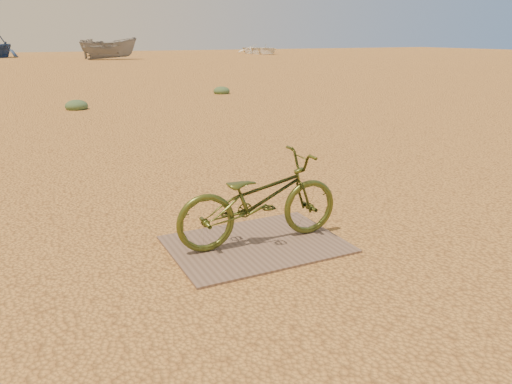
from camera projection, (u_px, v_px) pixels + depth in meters
name	position (u px, v px, depth m)	size (l,w,h in m)	color
ground	(243.00, 225.00, 5.17)	(120.00, 120.00, 0.00)	gold
plywood_board	(256.00, 244.00, 4.66)	(1.58, 1.15, 0.02)	#735C4E
bicycle	(259.00, 199.00, 4.58)	(0.56, 1.59, 0.84)	#434F1C
boat_mid_right	(109.00, 49.00, 39.67)	(1.65, 4.40, 1.70)	gray
boat_far_right	(261.00, 49.00, 51.04)	(3.47, 4.85, 1.01)	white
kale_a	(77.00, 109.00, 13.21)	(0.59, 0.59, 0.32)	#58774D
kale_b	(222.00, 94.00, 16.75)	(0.55, 0.55, 0.30)	#58774D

